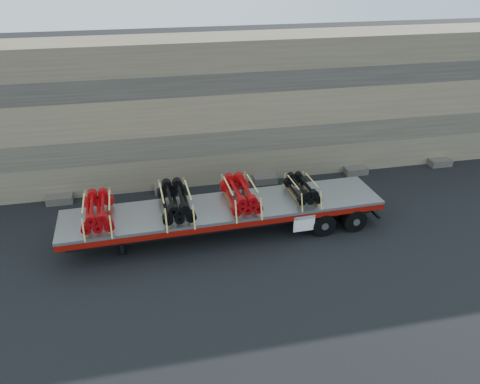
{
  "coord_description": "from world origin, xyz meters",
  "views": [
    {
      "loc": [
        -3.87,
        -16.05,
        10.6
      ],
      "look_at": [
        -0.14,
        0.89,
        1.61
      ],
      "focal_mm": 35.0,
      "sensor_mm": 36.0,
      "label": 1
    }
  ],
  "objects": [
    {
      "name": "ground",
      "position": [
        0.0,
        0.0,
        0.0
      ],
      "size": [
        120.0,
        120.0,
        0.0
      ],
      "primitive_type": "plane",
      "color": "black",
      "rests_on": "ground"
    },
    {
      "name": "rock_wall",
      "position": [
        0.0,
        6.5,
        3.5
      ],
      "size": [
        44.0,
        3.0,
        7.0
      ],
      "primitive_type": "cube",
      "color": "#7A6B54",
      "rests_on": "ground"
    },
    {
      "name": "trailer",
      "position": [
        -0.9,
        0.39,
        0.65
      ],
      "size": [
        13.16,
        2.88,
        1.31
      ],
      "primitive_type": null,
      "rotation": [
        0.0,
        0.0,
        0.03
      ],
      "color": "#B0B3B8",
      "rests_on": "ground"
    },
    {
      "name": "bundle_front",
      "position": [
        -5.85,
        0.25,
        1.72
      ],
      "size": [
        1.23,
        2.36,
        0.83
      ],
      "primitive_type": null,
      "rotation": [
        0.0,
        0.0,
        0.03
      ],
      "color": "#AA090C",
      "rests_on": "trailer"
    },
    {
      "name": "bundle_midfront",
      "position": [
        -2.88,
        0.33,
        1.76
      ],
      "size": [
        1.33,
        2.55,
        0.89
      ],
      "primitive_type": null,
      "rotation": [
        0.0,
        0.0,
        0.03
      ],
      "color": "black",
      "rests_on": "trailer"
    },
    {
      "name": "bundle_midrear",
      "position": [
        -0.24,
        0.4,
        1.74
      ],
      "size": [
        1.29,
        2.48,
        0.87
      ],
      "primitive_type": null,
      "rotation": [
        0.0,
        0.0,
        0.03
      ],
      "color": "#AA090C",
      "rests_on": "trailer"
    },
    {
      "name": "bundle_rear",
      "position": [
        2.44,
        0.48,
        1.67
      ],
      "size": [
        1.06,
        2.03,
        0.71
      ],
      "primitive_type": null,
      "rotation": [
        0.0,
        0.0,
        0.03
      ],
      "color": "black",
      "rests_on": "trailer"
    }
  ]
}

